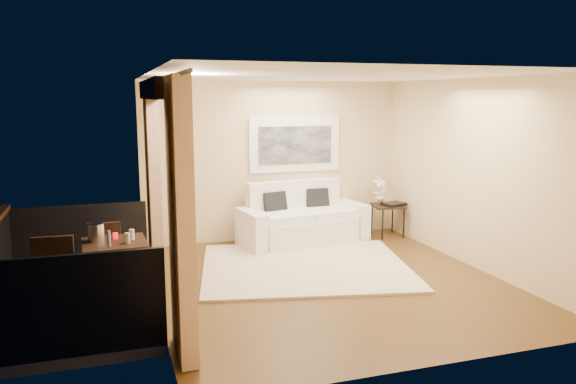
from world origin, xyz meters
name	(u,v)px	position (x,y,z in m)	size (l,w,h in m)	color
floor	(329,282)	(0.00, 0.00, 0.00)	(5.00, 5.00, 0.00)	brown
room_shell	(158,89)	(-2.13, 0.00, 2.52)	(5.00, 6.40, 5.00)	white
balcony	(62,296)	(-3.31, 0.00, 0.18)	(1.81, 2.60, 1.17)	#605B56
curtains	(164,191)	(-2.11, 0.00, 1.34)	(0.16, 4.80, 2.64)	tan
artwork	(295,145)	(0.36, 2.46, 1.62)	(1.62, 0.07, 0.92)	white
rug	(305,267)	(-0.09, 0.68, 0.02)	(2.91, 2.54, 0.04)	beige
sofa	(301,221)	(0.34, 2.10, 0.36)	(2.23, 1.21, 1.02)	white
side_table	(388,208)	(1.93, 2.00, 0.50)	(0.60, 0.60, 0.56)	black
tray	(394,204)	(2.00, 1.93, 0.59)	(0.38, 0.28, 0.05)	black
orchid	(380,191)	(1.82, 2.10, 0.80)	(0.25, 0.17, 0.48)	white
bistro_table	(115,249)	(-2.70, -0.20, 0.74)	(0.73, 0.73, 0.82)	black
balcony_chair_far	(106,251)	(-2.80, 0.58, 0.52)	(0.42, 0.42, 0.90)	black
balcony_chair_near	(53,277)	(-3.33, -0.50, 0.57)	(0.45, 0.46, 0.98)	black
ice_bucket	(96,232)	(-2.89, -0.10, 0.92)	(0.18, 0.18, 0.20)	white
candle	(115,236)	(-2.68, -0.06, 0.86)	(0.06, 0.06, 0.07)	red
vase	(109,239)	(-2.75, -0.39, 0.91)	(0.04, 0.04, 0.18)	silver
glass_a	(127,238)	(-2.56, -0.31, 0.88)	(0.06, 0.06, 0.12)	white
glass_b	(132,235)	(-2.50, -0.16, 0.88)	(0.06, 0.06, 0.12)	white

